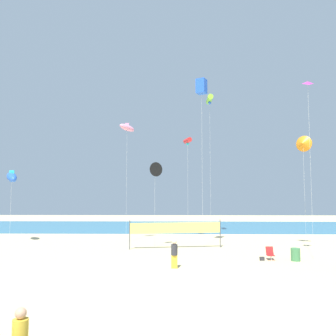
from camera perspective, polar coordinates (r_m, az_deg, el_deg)
name	(u,v)px	position (r m, az deg, el deg)	size (l,w,h in m)	color
ground_plane	(141,276)	(20.01, -4.48, -17.45)	(120.00, 120.00, 0.00)	#D1BC89
ocean_band	(163,226)	(50.75, -0.92, -9.65)	(120.00, 20.00, 0.01)	teal
beachgoer_charcoal_shirt	(174,253)	(21.87, 1.05, -13.87)	(0.40, 0.40, 1.75)	gold
folding_beach_chair	(270,253)	(25.72, 16.56, -13.34)	(0.52, 0.65, 0.89)	red
trash_barrel	(295,255)	(25.80, 20.37, -13.29)	(0.63, 0.63, 0.87)	#3F7F4C
volleyball_net	(176,229)	(29.69, 1.30, -10.06)	(7.77, 1.41, 2.40)	#4C4C51
beach_handbag	(262,259)	(25.30, 15.31, -14.29)	(0.32, 0.16, 0.26)	#2D2D33
kite_lime_tube	(210,100)	(40.83, 6.90, 11.18)	(0.62, 2.27, 15.90)	silver
kite_blue_inflatable	(12,177)	(36.40, -24.47, -1.38)	(2.15, 2.53, 6.96)	silver
kite_magenta_diamond	(308,85)	(27.66, 22.18, 12.59)	(0.64, 0.64, 12.88)	silver
kite_blue_box	(201,87)	(31.63, 5.57, 13.28)	(1.08, 1.08, 14.82)	silver
kite_pink_inflatable	(127,128)	(34.13, -6.80, 6.62)	(1.72, 1.60, 11.56)	silver
kite_red_tube	(188,141)	(36.27, 3.26, 4.50)	(0.88, 1.41, 10.49)	silver
kite_black_delta	(155,170)	(30.09, -2.19, -0.26)	(1.30, 1.03, 7.37)	silver
kite_orange_delta	(303,144)	(32.23, 21.46, 3.79)	(1.36, 1.26, 9.69)	silver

